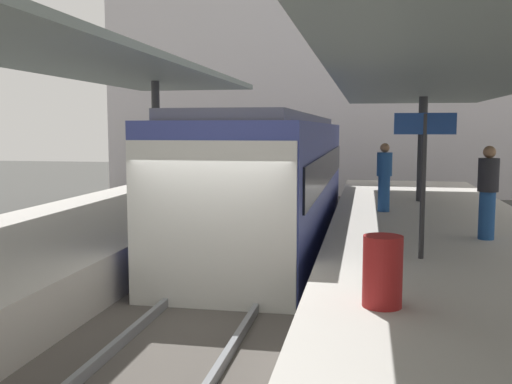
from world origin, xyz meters
The scene contains 13 objects.
ground_plane centered at (0.00, 0.00, 0.00)m, with size 80.00×80.00×0.00m, color #383835.
platform_right centered at (3.80, 0.00, 0.50)m, with size 4.40×28.00×1.00m, color #ADA8A0.
track_ballast centered at (0.00, 0.00, 0.10)m, with size 3.20×28.00×0.20m, color #4C4742.
rail_near_side centered at (-0.72, 0.00, 0.27)m, with size 0.08×28.00×0.14m, color slate.
rail_far_side centered at (0.72, 0.00, 0.27)m, with size 0.08×28.00×0.14m, color slate.
commuter_train centered at (0.00, 6.04, 1.73)m, with size 2.78×12.60×3.10m.
canopy_left centered at (-3.80, 1.40, 4.39)m, with size 4.18×21.00×3.52m.
canopy_right centered at (3.80, 1.40, 3.88)m, with size 4.18×21.00×2.99m.
platform_sign centered at (3.17, 0.36, 2.62)m, with size 0.90×0.08×2.21m.
litter_bin centered at (2.52, -2.21, 1.40)m, with size 0.44×0.44×0.80m, color maroon.
passenger_near_bench centered at (4.46, 2.20, 1.87)m, with size 0.36×0.36×1.67m.
passenger_mid_platform centered at (2.75, 5.46, 1.85)m, with size 0.36×0.36×1.63m.
station_building_backdrop centered at (-0.66, 20.00, 5.50)m, with size 18.00×6.00×11.00m, color #B7B2B7.
Camera 1 is at (2.32, -8.67, 2.98)m, focal length 40.79 mm.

